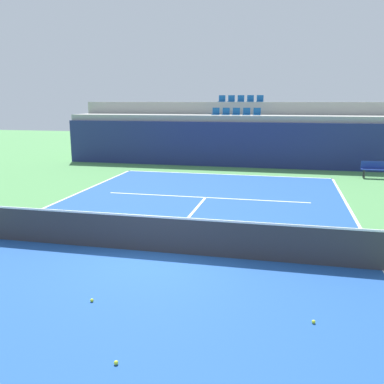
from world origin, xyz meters
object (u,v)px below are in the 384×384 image
player_bench (377,168)px  tennis_ball_0 (116,363)px  tennis_net (158,234)px  tennis_ball_1 (314,322)px  tennis_ball_2 (92,300)px

player_bench → tennis_ball_0: size_ratio=22.73×
player_bench → tennis_ball_0: player_bench is taller
player_bench → tennis_net: bearing=-121.1°
tennis_ball_0 → tennis_ball_1: size_ratio=1.00×
tennis_ball_2 → tennis_net: bearing=81.0°
tennis_ball_0 → tennis_ball_2: 2.15m
tennis_ball_0 → tennis_ball_2: bearing=125.3°
tennis_net → tennis_ball_1: bearing=-37.0°
tennis_net → tennis_ball_0: 4.76m
tennis_net → tennis_ball_0: (0.78, -4.67, -0.47)m
player_bench → tennis_ball_1: player_bench is taller
tennis_ball_0 → tennis_ball_2: size_ratio=1.00×
tennis_ball_0 → player_bench: bearing=68.4°
tennis_net → tennis_ball_2: 2.99m
tennis_net → player_bench: tennis_net is taller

